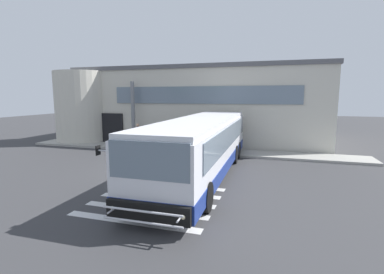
{
  "coord_description": "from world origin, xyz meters",
  "views": [
    {
      "loc": [
        6.03,
        -13.07,
        3.74
      ],
      "look_at": [
        1.65,
        1.5,
        1.5
      ],
      "focal_mm": 26.14,
      "sensor_mm": 36.0,
      "label": 1
    }
  ],
  "objects": [
    {
      "name": "bay_paint_stripes",
      "position": [
        2.0,
        -4.2,
        0.0
      ],
      "size": [
        4.4,
        3.96,
        0.01
      ],
      "color": "silver",
      "rests_on": "ground"
    },
    {
      "name": "entry_support_column",
      "position": [
        -4.05,
        5.4,
        2.47
      ],
      "size": [
        0.28,
        0.28,
        4.64
      ],
      "primitive_type": "cylinder",
      "color": "slate",
      "rests_on": "boarding_curb"
    },
    {
      "name": "passenger_by_doorway",
      "position": [
        -2.14,
        4.83,
        1.11
      ],
      "size": [
        0.55,
        0.47,
        1.68
      ],
      "color": "#2D2D33",
      "rests_on": "boarding_curb"
    },
    {
      "name": "passenger_near_column",
      "position": [
        -3.25,
        4.54,
        1.08
      ],
      "size": [
        0.42,
        0.47,
        1.68
      ],
      "color": "#4C4233",
      "rests_on": "boarding_curb"
    },
    {
      "name": "bus_main_foreground",
      "position": [
        2.75,
        -0.52,
        1.34
      ],
      "size": [
        3.03,
        12.45,
        2.7
      ],
      "color": "silver",
      "rests_on": "ground"
    },
    {
      "name": "terminal_building",
      "position": [
        -0.67,
        11.59,
        2.98
      ],
      "size": [
        21.14,
        13.8,
        5.97
      ],
      "color": "beige",
      "rests_on": "ground"
    },
    {
      "name": "ground_plane",
      "position": [
        0.0,
        0.0,
        -0.01
      ],
      "size": [
        80.0,
        90.0,
        0.02
      ],
      "primitive_type": "cube",
      "color": "#353538",
      "rests_on": "ground"
    },
    {
      "name": "boarding_curb",
      "position": [
        0.0,
        4.8,
        0.07
      ],
      "size": [
        23.34,
        2.0,
        0.15
      ],
      "primitive_type": "cube",
      "color": "#9E9B93",
      "rests_on": "ground"
    }
  ]
}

